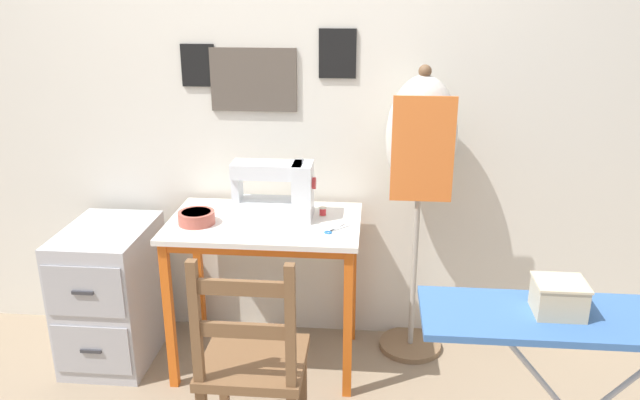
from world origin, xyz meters
TOP-DOWN VIEW (x-y plane):
  - ground_plane at (0.00, 0.00)m, footprint 14.00×14.00m
  - wall_back at (-0.00, 0.64)m, footprint 10.00×0.07m
  - sewing_table at (0.00, 0.27)m, footprint 0.90×0.57m
  - sewing_machine at (0.06, 0.34)m, footprint 0.39×0.18m
  - fabric_bowl at (-0.30, 0.22)m, footprint 0.17×0.17m
  - scissors at (0.33, 0.19)m, footprint 0.11×0.14m
  - thread_spool_near_machine at (0.27, 0.38)m, footprint 0.04×0.04m
  - wooden_chair at (0.06, -0.38)m, footprint 0.40×0.38m
  - filing_cabinet at (-0.78, 0.28)m, footprint 0.40×0.57m
  - dress_form at (0.72, 0.46)m, footprint 0.33×0.32m
  - ironing_board at (1.22, -0.57)m, footprint 1.10×0.33m
  - storage_box at (1.11, -0.56)m, footprint 0.16×0.14m

SIDE VIEW (x-z plane):
  - ground_plane at x=0.00m, z-range 0.00..0.00m
  - filing_cabinet at x=-0.78m, z-range 0.00..0.69m
  - wooden_chair at x=0.06m, z-range -0.03..0.89m
  - sewing_table at x=0.00m, z-range 0.27..1.03m
  - ironing_board at x=1.22m, z-range 0.35..1.16m
  - scissors at x=0.33m, z-range 0.76..0.77m
  - thread_spool_near_machine at x=0.27m, z-range 0.76..0.80m
  - fabric_bowl at x=-0.30m, z-range 0.76..0.82m
  - storage_box at x=1.11m, z-range 0.80..0.92m
  - sewing_machine at x=0.06m, z-range 0.74..1.03m
  - dress_form at x=0.72m, z-range 0.32..1.79m
  - wall_back at x=0.00m, z-range 0.00..2.55m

